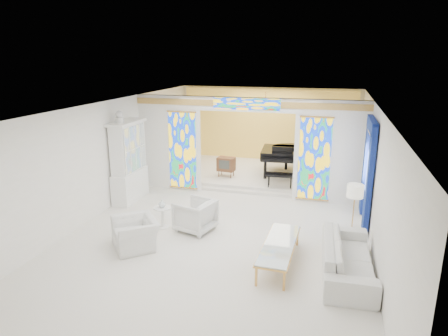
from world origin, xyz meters
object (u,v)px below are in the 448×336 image
(armchair_right, at_px, (195,215))
(armchair_left, at_px, (135,233))
(china_cabinet, at_px, (129,162))
(sofa, at_px, (348,257))
(grand_piano, at_px, (287,153))
(coffee_table, at_px, (279,245))
(tv_console, at_px, (226,164))

(armchair_right, bearing_deg, armchair_left, -23.70)
(china_cabinet, xyz_separation_m, sofa, (6.17, -2.66, -0.82))
(sofa, height_order, grand_piano, grand_piano)
(coffee_table, bearing_deg, china_cabinet, 151.25)
(armchair_right, xyz_separation_m, grand_piano, (1.62, 5.00, 0.52))
(coffee_table, bearing_deg, armchair_left, -178.11)
(armchair_left, relative_size, tv_console, 1.56)
(armchair_left, relative_size, sofa, 0.43)
(sofa, xyz_separation_m, tv_console, (-3.90, 5.19, 0.26))
(china_cabinet, height_order, armchair_left, china_cabinet)
(coffee_table, bearing_deg, grand_piano, 95.60)
(grand_piano, xyz_separation_m, tv_console, (-1.94, -0.93, -0.30))
(china_cabinet, relative_size, tv_console, 4.09)
(tv_console, bearing_deg, armchair_right, -80.33)
(sofa, bearing_deg, armchair_right, 70.15)
(sofa, relative_size, tv_console, 3.63)
(china_cabinet, height_order, sofa, china_cabinet)
(armchair_left, xyz_separation_m, armchair_right, (1.00, 1.21, 0.06))
(armchair_left, bearing_deg, china_cabinet, 169.87)
(armchair_left, xyz_separation_m, sofa, (4.57, 0.09, 0.02))
(tv_console, bearing_deg, china_cabinet, -126.75)
(sofa, xyz_separation_m, grand_piano, (-1.95, 6.12, 0.56))
(armchair_right, height_order, grand_piano, grand_piano)
(grand_piano, bearing_deg, armchair_left, -117.25)
(armchair_left, xyz_separation_m, coffee_table, (3.22, 0.11, 0.08))
(grand_piano, bearing_deg, armchair_right, -112.37)
(china_cabinet, xyz_separation_m, armchair_left, (1.59, -2.75, -0.83))
(armchair_left, relative_size, armchair_right, 1.20)
(sofa, distance_m, grand_piano, 6.45)
(china_cabinet, distance_m, armchair_right, 3.11)
(sofa, distance_m, tv_console, 6.49)
(grand_piano, bearing_deg, sofa, -76.67)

